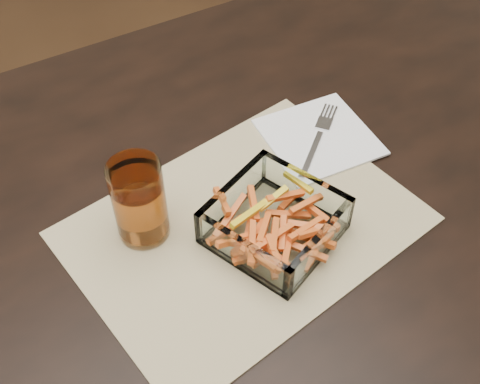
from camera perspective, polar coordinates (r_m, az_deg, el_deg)
name	(u,v)px	position (r m, az deg, el deg)	size (l,w,h in m)	color
dining_table	(215,239)	(0.93, -2.41, -4.43)	(1.60, 0.90, 0.75)	black
placemat	(244,226)	(0.83, 0.40, -3.25)	(0.45, 0.33, 0.00)	tan
glass_bowl	(275,223)	(0.80, 3.29, -2.95)	(0.19, 0.19, 0.06)	white
tumbler	(140,203)	(0.79, -9.50, -1.08)	(0.07, 0.07, 0.12)	white
napkin	(319,137)	(0.95, 7.50, 5.21)	(0.16, 0.16, 0.00)	white
fork	(319,136)	(0.95, 7.48, 5.27)	(0.14, 0.12, 0.00)	silver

